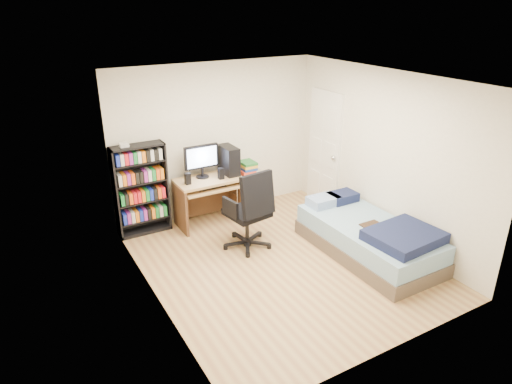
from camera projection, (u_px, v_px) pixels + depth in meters
room at (283, 179)px, 5.84m from camera, size 3.58×4.08×2.58m
media_shelf at (141, 189)px, 6.89m from camera, size 0.80×0.27×1.47m
computer_desk at (213, 181)px, 7.27m from camera, size 1.03×0.60×1.30m
office_chair at (249, 223)px, 6.58m from camera, size 0.81×0.81×1.20m
wire_cart at (246, 180)px, 7.61m from camera, size 0.56×0.41×0.90m
bed at (369, 237)px, 6.44m from camera, size 1.05×2.11×0.60m
door at (324, 149)px, 7.80m from camera, size 0.12×0.80×2.00m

